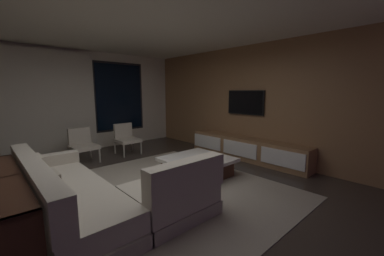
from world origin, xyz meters
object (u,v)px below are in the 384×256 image
object	(u,v)px
coffee_table	(197,167)
console_table_behind_couch	(2,208)
book_stack_on_coffee_table	(201,158)
accent_chair_by_curtain	(82,143)
media_console	(246,149)
sectional_couch	(96,197)
mounted_tv	(245,102)
accent_chair_near_window	(126,137)

from	to	relation	value
coffee_table	console_table_behind_couch	xyz separation A→B (m)	(-2.92, -0.09, 0.22)
book_stack_on_coffee_table	accent_chair_by_curtain	distance (m)	2.89
media_console	sectional_couch	bearing A→B (deg)	-176.37
sectional_couch	mounted_tv	distance (m)	3.99
accent_chair_by_curtain	console_table_behind_couch	bearing A→B (deg)	-122.28
sectional_couch	book_stack_on_coffee_table	bearing A→B (deg)	2.75
mounted_tv	book_stack_on_coffee_table	bearing A→B (deg)	-169.70
coffee_table	accent_chair_near_window	xyz separation A→B (m)	(-0.22, 2.47, 0.25)
coffee_table	book_stack_on_coffee_table	xyz separation A→B (m)	(-0.02, -0.12, 0.20)
sectional_couch	coffee_table	xyz separation A→B (m)	(2.01, 0.22, -0.10)
accent_chair_near_window	media_console	world-z (taller)	accent_chair_near_window
mounted_tv	console_table_behind_couch	size ratio (longest dim) A/B	0.48
accent_chair_near_window	console_table_behind_couch	xyz separation A→B (m)	(-2.70, -2.56, -0.03)
book_stack_on_coffee_table	mounted_tv	world-z (taller)	mounted_tv
accent_chair_by_curtain	console_table_behind_couch	size ratio (longest dim) A/B	0.37
sectional_couch	console_table_behind_couch	world-z (taller)	sectional_couch
accent_chair_by_curtain	sectional_couch	bearing A→B (deg)	-104.56
book_stack_on_coffee_table	mounted_tv	size ratio (longest dim) A/B	0.25
media_console	console_table_behind_couch	bearing A→B (deg)	-178.76
book_stack_on_coffee_table	media_console	xyz separation A→B (m)	(1.65, 0.14, -0.14)
media_console	mounted_tv	xyz separation A→B (m)	(0.18, 0.20, 1.10)
sectional_couch	accent_chair_by_curtain	distance (m)	2.77
media_console	mounted_tv	size ratio (longest dim) A/B	3.07
coffee_table	media_console	distance (m)	1.64
sectional_couch	coffee_table	bearing A→B (deg)	6.24
book_stack_on_coffee_table	accent_chair_near_window	world-z (taller)	accent_chair_near_window
accent_chair_near_window	media_console	distance (m)	3.09
media_console	accent_chair_by_curtain	bearing A→B (deg)	140.29
sectional_couch	book_stack_on_coffee_table	world-z (taller)	sectional_couch
mounted_tv	console_table_behind_couch	xyz separation A→B (m)	(-4.74, -0.30, -0.94)
media_console	console_table_behind_couch	size ratio (longest dim) A/B	1.48
coffee_table	console_table_behind_couch	world-z (taller)	console_table_behind_couch
coffee_table	accent_chair_by_curtain	distance (m)	2.80
sectional_couch	media_console	size ratio (longest dim) A/B	0.81
mounted_tv	accent_chair_by_curtain	bearing A→B (deg)	144.28
accent_chair_near_window	mounted_tv	distance (m)	3.18
coffee_table	accent_chair_by_curtain	xyz separation A→B (m)	(-1.31, 2.46, 0.25)
accent_chair_near_window	accent_chair_by_curtain	xyz separation A→B (m)	(-1.09, -0.01, 0.00)
accent_chair_near_window	accent_chair_by_curtain	bearing A→B (deg)	-179.23
coffee_table	accent_chair_by_curtain	size ratio (longest dim) A/B	1.49
accent_chair_by_curtain	mounted_tv	size ratio (longest dim) A/B	0.77
accent_chair_near_window	console_table_behind_couch	bearing A→B (deg)	-136.54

